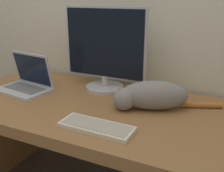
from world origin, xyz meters
TOP-DOWN VIEW (x-y plane):
  - desk at (0.00, 0.39)m, footprint 1.56×0.79m
  - monitor at (-0.01, 0.64)m, footprint 0.52×0.24m
  - laptop at (-0.44, 0.40)m, footprint 0.35×0.26m
  - external_keyboard at (0.19, 0.15)m, footprint 0.34×0.13m
  - cat at (0.34, 0.46)m, footprint 0.52×0.31m
  - small_toy at (0.33, 0.66)m, footprint 0.07×0.07m

SIDE VIEW (x-z plane):
  - desk at x=0.00m, z-range 0.21..0.92m
  - external_keyboard at x=0.19m, z-range 0.71..0.73m
  - small_toy at x=0.33m, z-range 0.71..0.78m
  - laptop at x=-0.44m, z-range 0.64..0.87m
  - cat at x=0.34m, z-range 0.71..0.86m
  - monitor at x=-0.01m, z-range 0.70..1.21m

